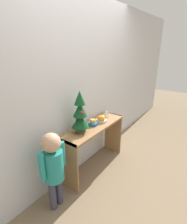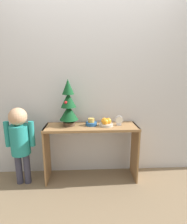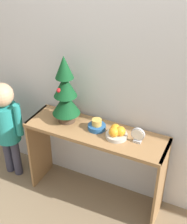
{
  "view_description": "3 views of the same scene",
  "coord_description": "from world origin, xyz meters",
  "px_view_note": "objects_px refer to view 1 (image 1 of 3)",
  "views": [
    {
      "loc": [
        -1.9,
        -1.19,
        1.84
      ],
      "look_at": [
        -0.02,
        0.17,
        0.95
      ],
      "focal_mm": 28.0,
      "sensor_mm": 36.0,
      "label": 1
    },
    {
      "loc": [
        -0.08,
        -1.92,
        1.4
      ],
      "look_at": [
        0.03,
        0.18,
        0.91
      ],
      "focal_mm": 28.0,
      "sensor_mm": 36.0,
      "label": 2
    },
    {
      "loc": [
        0.87,
        -1.66,
        2.18
      ],
      "look_at": [
        -0.04,
        0.22,
        0.88
      ],
      "focal_mm": 50.0,
      "sensor_mm": 36.0,
      "label": 3
    }
  ],
  "objects_px": {
    "mini_tree": "(80,114)",
    "fruit_bowl": "(101,119)",
    "desk_clock": "(107,114)",
    "child_figure": "(53,163)",
    "singing_bowl": "(93,123)"
  },
  "relations": [
    {
      "from": "fruit_bowl",
      "to": "singing_bowl",
      "type": "distance_m",
      "value": 0.19
    },
    {
      "from": "mini_tree",
      "to": "singing_bowl",
      "type": "height_order",
      "value": "mini_tree"
    },
    {
      "from": "singing_bowl",
      "to": "child_figure",
      "type": "xyz_separation_m",
      "value": [
        -0.87,
        -0.09,
        -0.15
      ]
    },
    {
      "from": "singing_bowl",
      "to": "child_figure",
      "type": "height_order",
      "value": "child_figure"
    },
    {
      "from": "mini_tree",
      "to": "fruit_bowl",
      "type": "bearing_deg",
      "value": -4.25
    },
    {
      "from": "desk_clock",
      "to": "fruit_bowl",
      "type": "bearing_deg",
      "value": -175.79
    },
    {
      "from": "singing_bowl",
      "to": "child_figure",
      "type": "bearing_deg",
      "value": -174.09
    },
    {
      "from": "desk_clock",
      "to": "child_figure",
      "type": "bearing_deg",
      "value": -176.72
    },
    {
      "from": "singing_bowl",
      "to": "desk_clock",
      "type": "relative_size",
      "value": 1.14
    },
    {
      "from": "fruit_bowl",
      "to": "singing_bowl",
      "type": "relative_size",
      "value": 1.19
    },
    {
      "from": "mini_tree",
      "to": "desk_clock",
      "type": "bearing_deg",
      "value": -2.0
    },
    {
      "from": "singing_bowl",
      "to": "desk_clock",
      "type": "bearing_deg",
      "value": -3.29
    },
    {
      "from": "fruit_bowl",
      "to": "child_figure",
      "type": "xyz_separation_m",
      "value": [
        -1.05,
        -0.06,
        -0.16
      ]
    },
    {
      "from": "mini_tree",
      "to": "fruit_bowl",
      "type": "relative_size",
      "value": 3.4
    },
    {
      "from": "mini_tree",
      "to": "fruit_bowl",
      "type": "xyz_separation_m",
      "value": [
        0.46,
        -0.03,
        -0.23
      ]
    }
  ]
}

